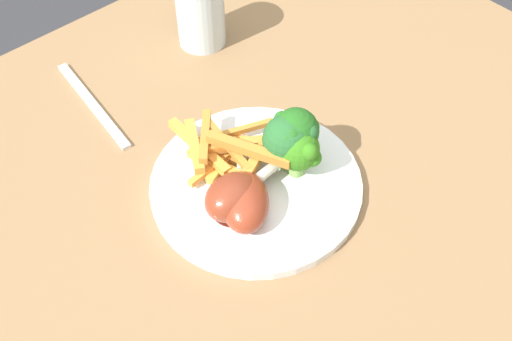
% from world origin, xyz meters
% --- Properties ---
extents(dining_table, '(1.00, 0.79, 0.74)m').
position_xyz_m(dining_table, '(0.00, 0.00, 0.63)').
color(dining_table, '#8E6B47').
rests_on(dining_table, ground_plane).
extents(dinner_plate, '(0.25, 0.25, 0.01)m').
position_xyz_m(dinner_plate, '(-0.02, -0.02, 0.75)').
color(dinner_plate, white).
rests_on(dinner_plate, dining_table).
extents(broccoli_floret_front, '(0.06, 0.06, 0.08)m').
position_xyz_m(broccoli_floret_front, '(0.03, -0.03, 0.81)').
color(broccoli_floret_front, '#7FB260').
rests_on(broccoli_floret_front, dinner_plate).
extents(broccoli_floret_middle, '(0.05, 0.05, 0.06)m').
position_xyz_m(broccoli_floret_middle, '(0.02, -0.05, 0.80)').
color(broccoli_floret_middle, '#80B254').
rests_on(broccoli_floret_middle, dinner_plate).
extents(broccoli_floret_back, '(0.06, 0.06, 0.07)m').
position_xyz_m(broccoli_floret_back, '(0.02, -0.03, 0.80)').
color(broccoli_floret_back, '#8AAE5F').
rests_on(broccoli_floret_back, dinner_plate).
extents(carrot_fries_pile, '(0.14, 0.16, 0.04)m').
position_xyz_m(carrot_fries_pile, '(-0.03, 0.02, 0.78)').
color(carrot_fries_pile, orange).
rests_on(carrot_fries_pile, dinner_plate).
extents(chicken_drumstick_near, '(0.11, 0.12, 0.04)m').
position_xyz_m(chicken_drumstick_near, '(-0.06, -0.05, 0.78)').
color(chicken_drumstick_near, maroon).
rests_on(chicken_drumstick_near, dinner_plate).
extents(chicken_drumstick_far, '(0.13, 0.06, 0.05)m').
position_xyz_m(chicken_drumstick_far, '(-0.06, -0.04, 0.78)').
color(chicken_drumstick_far, '#5A1E12').
rests_on(chicken_drumstick_far, dinner_plate).
extents(fork, '(0.03, 0.19, 0.00)m').
position_xyz_m(fork, '(-0.09, 0.22, 0.75)').
color(fork, silver).
rests_on(fork, dining_table).
extents(water_glass, '(0.07, 0.07, 0.10)m').
position_xyz_m(water_glass, '(0.10, 0.23, 0.80)').
color(water_glass, silver).
rests_on(water_glass, dining_table).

